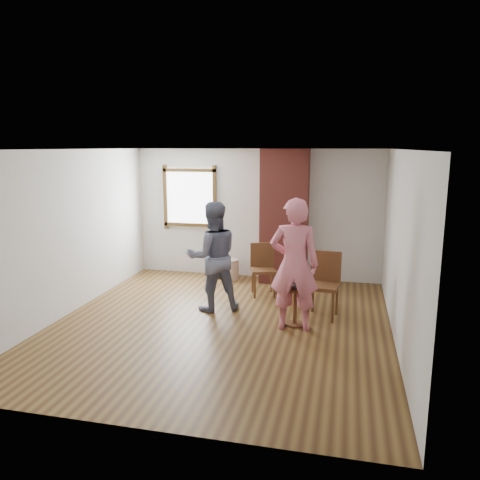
# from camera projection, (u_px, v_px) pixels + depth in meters

# --- Properties ---
(ground) EXTENTS (5.50, 5.50, 0.00)m
(ground) POSITION_uv_depth(u_px,v_px,m) (221.00, 324.00, 7.07)
(ground) COLOR brown
(ground) RESTS_ON ground
(room_shell) EXTENTS (5.04, 5.52, 2.62)m
(room_shell) POSITION_uv_depth(u_px,v_px,m) (227.00, 201.00, 7.30)
(room_shell) COLOR silver
(room_shell) RESTS_ON ground
(brick_chimney) EXTENTS (0.90, 0.50, 2.60)m
(brick_chimney) POSITION_uv_depth(u_px,v_px,m) (284.00, 217.00, 9.07)
(brick_chimney) COLOR #963D35
(brick_chimney) RESTS_ON ground
(stoneware_crock) EXTENTS (0.35, 0.35, 0.42)m
(stoneware_crock) POSITION_uv_depth(u_px,v_px,m) (231.00, 269.00, 9.42)
(stoneware_crock) COLOR tan
(stoneware_crock) RESTS_ON ground
(dark_pot) EXTENTS (0.18, 0.18, 0.14)m
(dark_pot) POSITION_uv_depth(u_px,v_px,m) (221.00, 275.00, 9.49)
(dark_pot) COLOR black
(dark_pot) RESTS_ON ground
(dining_chair_left) EXTENTS (0.54, 0.54, 0.93)m
(dining_chair_left) POSITION_uv_depth(u_px,v_px,m) (263.00, 266.00, 8.44)
(dining_chair_left) COLOR brown
(dining_chair_left) RESTS_ON ground
(dining_chair_right) EXTENTS (0.53, 0.53, 1.02)m
(dining_chair_right) POSITION_uv_depth(u_px,v_px,m) (324.00, 281.00, 7.33)
(dining_chair_right) COLOR brown
(dining_chair_right) RESTS_ON ground
(side_table) EXTENTS (0.40, 0.40, 0.60)m
(side_table) POSITION_uv_depth(u_px,v_px,m) (295.00, 299.00, 6.96)
(side_table) COLOR brown
(side_table) RESTS_ON ground
(cake_plate) EXTENTS (0.18, 0.18, 0.01)m
(cake_plate) POSITION_uv_depth(u_px,v_px,m) (296.00, 287.00, 6.92)
(cake_plate) COLOR white
(cake_plate) RESTS_ON side_table
(cake_slice) EXTENTS (0.08, 0.07, 0.06)m
(cake_slice) POSITION_uv_depth(u_px,v_px,m) (296.00, 284.00, 6.91)
(cake_slice) COLOR silver
(cake_slice) RESTS_ON cake_plate
(man) EXTENTS (1.08, 1.00, 1.79)m
(man) POSITION_uv_depth(u_px,v_px,m) (213.00, 257.00, 7.55)
(man) COLOR #151B3A
(man) RESTS_ON ground
(person_pink) EXTENTS (0.74, 0.51, 1.94)m
(person_pink) POSITION_uv_depth(u_px,v_px,m) (294.00, 265.00, 6.71)
(person_pink) COLOR #D86C7F
(person_pink) RESTS_ON ground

